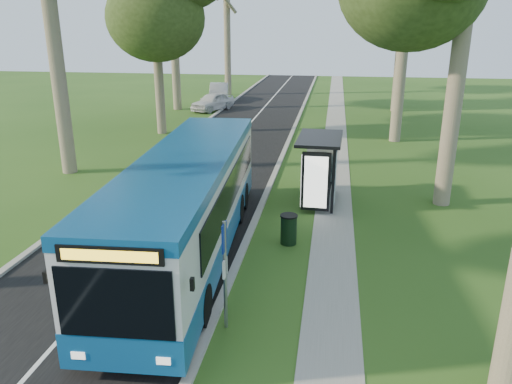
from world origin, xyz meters
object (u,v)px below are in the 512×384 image
Objects in this scene: bus at (188,205)px; car_white at (213,102)px; bus_stop_sign at (225,264)px; litter_bin at (289,229)px; bus_shelter at (322,159)px; car_silver at (219,92)px.

bus is 29.02m from car_white.
bus_stop_sign is (2.04, -3.87, 0.00)m from bus.
bus is 12.23× the size of litter_bin.
bus is 6.84m from bus_shelter.
bus is 4.52× the size of bus_stop_sign.
bus is 2.53× the size of car_silver.
bus reaches higher than bus_stop_sign.
bus_stop_sign reaches higher than car_white.
bus_stop_sign is 2.71× the size of litter_bin.
bus is 3.64m from litter_bin.
bus reaches higher than bus_shelter.
bus_stop_sign is at bearing -51.32° from car_white.
bus_shelter is 0.74× the size of car_white.
car_white is (-9.22, 26.94, 0.23)m from litter_bin.
bus_stop_sign is 9.57m from bus_shelter.
bus_stop_sign is 33.25m from car_white.
bus_shelter is at bearing -41.48° from car_white.
car_silver is at bearing 112.94° from bus_shelter.
bus_shelter is at bearing -80.19° from car_silver.
car_silver is (-8.87, 38.00, -0.92)m from bus_stop_sign.
litter_bin is at bearing 21.11° from bus.
bus_shelter is at bearing 78.41° from bus_stop_sign.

